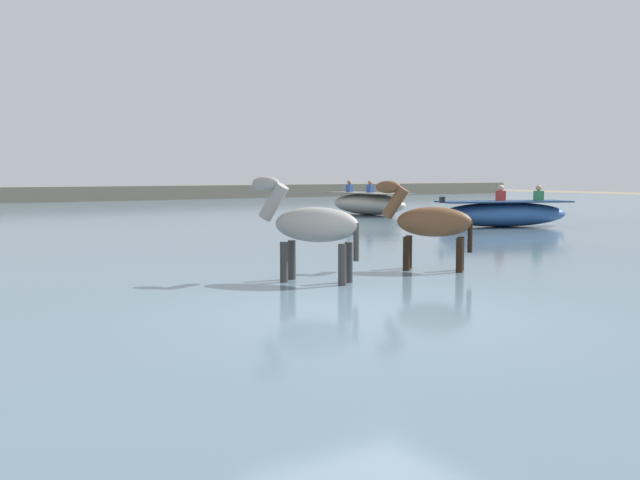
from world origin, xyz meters
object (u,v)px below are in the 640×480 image
horse_lead_grey (312,228)px  horse_trailing_bay (430,224)px  boat_distant_east (503,214)px  boat_far_offshore (368,204)px

horse_lead_grey → horse_trailing_bay: 2.32m
boat_distant_east → horse_lead_grey: bearing=-150.2°
horse_lead_grey → horse_trailing_bay: bearing=0.6°
horse_lead_grey → horse_trailing_bay: horse_lead_grey is taller
boat_distant_east → boat_far_offshore: (0.32, 7.26, 0.04)m
horse_trailing_bay → boat_distant_east: (8.40, 6.12, -0.37)m
boat_far_offshore → horse_trailing_bay: bearing=-123.1°
boat_far_offshore → boat_distant_east: bearing=-92.5°
boat_far_offshore → horse_lead_grey: bearing=-129.5°
horse_lead_grey → boat_distant_east: 12.36m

